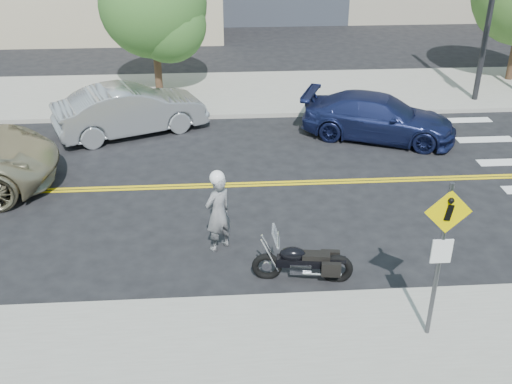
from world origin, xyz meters
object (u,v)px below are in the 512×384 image
Objects in this scene: pedestrian_sign at (442,248)px; motorcycle at (303,254)px; motorcyclist at (218,211)px; parked_car_silver at (131,110)px; parked_car_blue at (379,117)px.

motorcycle is at bearing 135.34° from pedestrian_sign.
pedestrian_sign is 1.56× the size of motorcyclist.
motorcycle is at bearing 105.55° from motorcyclist.
parked_car_silver is (-2.71, 7.01, -0.17)m from motorcyclist.
parked_car_blue is at bearing -119.57° from parked_car_silver.
pedestrian_sign is at bearing 101.32° from motorcyclist.
parked_car_silver is at bearing -106.08° from motorcyclist.
pedestrian_sign is 3.10m from motorcycle.
pedestrian_sign reaches higher than parked_car_blue.
pedestrian_sign reaches higher than motorcycle.
motorcyclist is at bearing 150.31° from motorcycle.
parked_car_silver is (-4.41, 8.30, 0.18)m from motorcycle.
parked_car_silver is at bearing 121.93° from pedestrian_sign.
motorcyclist reaches higher than parked_car_silver.
motorcyclist reaches higher than motorcycle.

